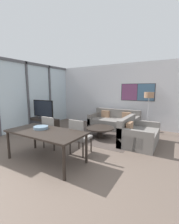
% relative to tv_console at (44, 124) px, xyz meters
% --- Properties ---
extents(ground_plane, '(24.00, 24.00, 0.00)m').
position_rel_tv_console_xyz_m(ground_plane, '(2.39, -2.74, -0.23)').
color(ground_plane, brown).
extents(wall_back, '(7.10, 0.09, 2.80)m').
position_rel_tv_console_xyz_m(wall_back, '(2.41, 2.31, 1.17)').
color(wall_back, silver).
rests_on(wall_back, ground_plane).
extents(window_wall_left, '(0.07, 5.05, 2.80)m').
position_rel_tv_console_xyz_m(window_wall_left, '(-0.65, -0.22, 1.30)').
color(window_wall_left, silver).
rests_on(window_wall_left, ground_plane).
extents(area_rug, '(2.30, 1.77, 0.01)m').
position_rel_tv_console_xyz_m(area_rug, '(2.51, 0.26, -0.23)').
color(area_rug, '#473D38').
rests_on(area_rug, ground_plane).
extents(tv_console, '(1.41, 0.42, 0.47)m').
position_rel_tv_console_xyz_m(tv_console, '(0.00, 0.00, 0.00)').
color(tv_console, black).
rests_on(tv_console, ground_plane).
extents(television, '(1.09, 0.20, 0.77)m').
position_rel_tv_console_xyz_m(television, '(-0.00, 0.00, 0.61)').
color(television, '#2D2D33').
rests_on(television, tv_console).
extents(sofa_main, '(2.03, 0.98, 0.81)m').
position_rel_tv_console_xyz_m(sofa_main, '(2.51, 1.64, 0.03)').
color(sofa_main, slate).
rests_on(sofa_main, ground_plane).
extents(sofa_side, '(0.98, 1.49, 0.81)m').
position_rel_tv_console_xyz_m(sofa_side, '(3.79, 0.32, 0.03)').
color(sofa_side, slate).
rests_on(sofa_side, ground_plane).
extents(coffee_table, '(0.98, 0.98, 0.35)m').
position_rel_tv_console_xyz_m(coffee_table, '(2.51, 0.26, 0.03)').
color(coffee_table, black).
rests_on(coffee_table, ground_plane).
extents(dining_table, '(1.87, 0.89, 0.72)m').
position_rel_tv_console_xyz_m(dining_table, '(2.23, -1.95, 0.42)').
color(dining_table, black).
rests_on(dining_table, ground_plane).
extents(dining_chair_left, '(0.46, 0.46, 0.93)m').
position_rel_tv_console_xyz_m(dining_chair_left, '(1.77, -1.32, 0.28)').
color(dining_chair_left, gray).
rests_on(dining_chair_left, ground_plane).
extents(dining_chair_centre, '(0.46, 0.46, 0.93)m').
position_rel_tv_console_xyz_m(dining_chair_centre, '(2.68, -1.26, 0.28)').
color(dining_chair_centre, gray).
rests_on(dining_chair_centre, ground_plane).
extents(fruit_bowl, '(0.35, 0.35, 0.06)m').
position_rel_tv_console_xyz_m(fruit_bowl, '(1.97, -1.86, 0.52)').
color(fruit_bowl, slate).
rests_on(fruit_bowl, dining_table).
extents(floor_lamp, '(0.36, 0.36, 1.57)m').
position_rel_tv_console_xyz_m(floor_lamp, '(3.85, 1.73, 1.11)').
color(floor_lamp, '#2D2D33').
rests_on(floor_lamp, ground_plane).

